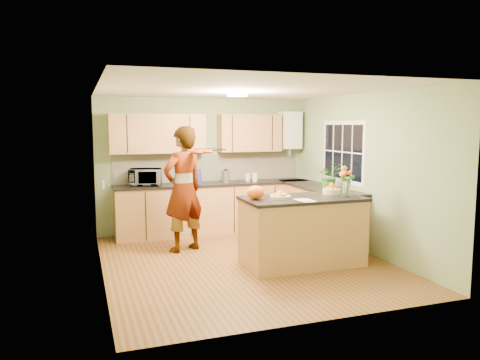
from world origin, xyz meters
name	(u,v)px	position (x,y,z in m)	size (l,w,h in m)	color
floor	(244,261)	(0.00, 0.00, 0.00)	(4.50, 4.50, 0.00)	brown
ceiling	(244,90)	(0.00, 0.00, 2.50)	(4.00, 4.50, 0.02)	silver
wall_back	(204,165)	(0.00, 2.25, 1.25)	(4.00, 0.02, 2.50)	gray
wall_front	(319,202)	(0.00, -2.25, 1.25)	(4.00, 0.02, 2.50)	gray
wall_left	(100,183)	(-2.00, 0.00, 1.25)	(0.02, 4.50, 2.50)	gray
wall_right	(363,173)	(2.00, 0.00, 1.25)	(0.02, 4.50, 2.50)	gray
back_counter	(214,208)	(0.10, 1.95, 0.47)	(3.64, 0.62, 0.94)	#B58148
right_counter	(319,213)	(1.70, 0.85, 0.47)	(0.62, 2.24, 0.94)	#B58148
splashback	(210,167)	(0.10, 2.23, 1.20)	(3.60, 0.02, 0.52)	white
upper_cabinets	(197,133)	(-0.18, 2.08, 1.85)	(3.20, 0.34, 0.70)	#B58148
boiler	(290,130)	(1.70, 2.09, 1.90)	(0.40, 0.30, 0.86)	white
window_right	(343,152)	(1.99, 0.60, 1.55)	(0.01, 1.30, 1.05)	white
light_switch	(103,185)	(-1.99, -0.60, 1.30)	(0.02, 0.09, 0.09)	white
ceiling_lamp	(237,94)	(0.00, 0.30, 2.46)	(0.30, 0.30, 0.07)	#FFEABF
peninsula_island	(302,231)	(0.75, -0.40, 0.49)	(1.72, 0.88, 0.98)	#B58148
fruit_dish	(280,196)	(0.40, -0.40, 1.02)	(0.29, 0.29, 0.10)	beige
orange_bowl	(331,190)	(1.30, -0.25, 1.05)	(0.26, 0.26, 0.15)	beige
flower_vase	(347,174)	(1.35, -0.58, 1.32)	(0.27, 0.27, 0.50)	silver
orange_bag	(256,192)	(0.05, -0.35, 1.08)	(0.25, 0.21, 0.19)	orange
papers	(306,200)	(0.65, -0.70, 0.99)	(0.20, 0.27, 0.01)	white
violinist	(183,189)	(-0.70, 0.88, 1.00)	(0.73, 0.48, 1.99)	tan
violin	(199,152)	(-0.50, 0.66, 1.59)	(0.58, 0.23, 0.12)	#510905
microwave	(145,177)	(-1.15, 1.97, 1.09)	(0.54, 0.37, 0.30)	white
blue_box	(192,177)	(-0.31, 1.94, 1.07)	(0.31, 0.23, 0.25)	navy
kettle	(226,176)	(0.32, 1.92, 1.06)	(0.16, 0.16, 0.30)	#AFAFB3
jar_cream	(248,177)	(0.78, 1.98, 1.02)	(0.10, 0.10, 0.15)	beige
jar_white	(255,177)	(0.92, 1.95, 1.02)	(0.10, 0.10, 0.15)	white
potted_plant	(329,176)	(1.70, 0.52, 1.16)	(0.39, 0.34, 0.44)	#337828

